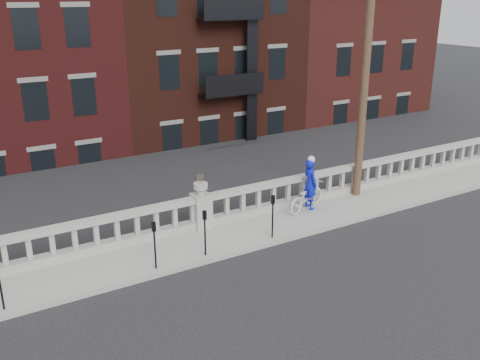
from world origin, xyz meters
name	(u,v)px	position (x,y,z in m)	size (l,w,h in m)	color
ground	(271,286)	(0.00, 0.00, 0.00)	(120.00, 120.00, 0.00)	black
sidewalk	(216,240)	(0.00, 3.00, 0.07)	(32.00, 2.20, 0.15)	#9A968E
balustrade	(201,212)	(0.00, 3.95, 0.64)	(28.00, 0.34, 1.03)	#9A968E
planter_pedestal	(201,207)	(0.00, 3.95, 0.83)	(0.55, 0.55, 1.76)	#9A968E
lower_level	(64,73)	(0.56, 23.04, 2.63)	(80.00, 44.00, 20.80)	#605E59
utility_pole	(367,54)	(6.20, 3.60, 5.24)	(1.60, 0.28, 10.00)	#422D1E
parking_meter_c	(154,240)	(-2.29, 2.15, 1.00)	(0.10, 0.09, 1.36)	black
parking_meter_d	(205,228)	(-0.79, 2.15, 1.00)	(0.10, 0.09, 1.36)	black
parking_meter_e	(273,212)	(1.49, 2.15, 1.00)	(0.10, 0.09, 1.36)	black
bicycle	(306,196)	(3.72, 3.39, 0.63)	(0.64, 1.84, 0.96)	silver
cyclist	(310,184)	(3.90, 3.45, 1.03)	(0.64, 0.42, 1.77)	#0B15B3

